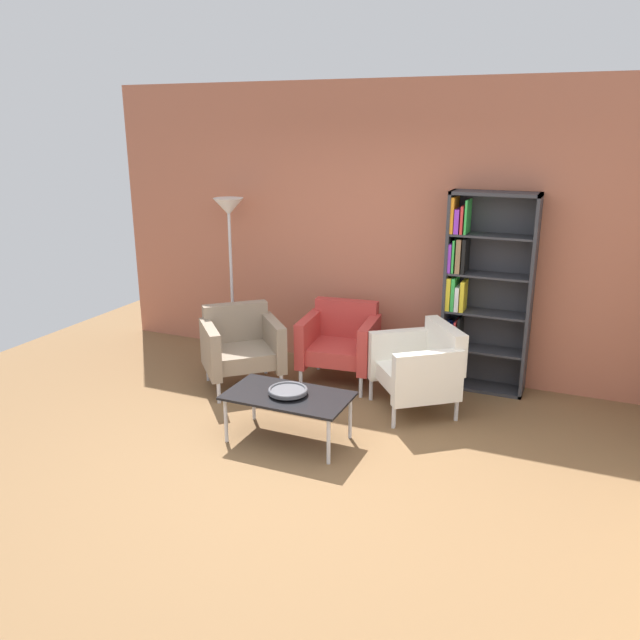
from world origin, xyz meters
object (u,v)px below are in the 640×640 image
(armchair_spare_guest, at_px, (341,341))
(armchair_by_bookshelf, at_px, (421,366))
(coffee_table_low, at_px, (288,398))
(bookshelf_tall, at_px, (479,294))
(decorative_bowl, at_px, (288,391))
(armchair_near_window, at_px, (241,345))
(floor_lamp_torchiere, at_px, (229,226))

(armchair_spare_guest, xyz_separation_m, armchair_by_bookshelf, (0.91, -0.36, 0.00))
(coffee_table_low, bearing_deg, armchair_by_bookshelf, 50.62)
(bookshelf_tall, relative_size, decorative_bowl, 5.94)
(coffee_table_low, relative_size, armchair_near_window, 1.05)
(armchair_spare_guest, distance_m, floor_lamp_torchiere, 1.73)
(armchair_by_bookshelf, distance_m, floor_lamp_torchiere, 2.57)
(decorative_bowl, distance_m, floor_lamp_torchiere, 2.38)
(decorative_bowl, bearing_deg, floor_lamp_torchiere, 132.47)
(decorative_bowl, distance_m, armchair_near_window, 1.27)
(bookshelf_tall, bearing_deg, armchair_by_bookshelf, -115.03)
(armchair_by_bookshelf, relative_size, armchair_near_window, 1.00)
(coffee_table_low, height_order, floor_lamp_torchiere, floor_lamp_torchiere)
(decorative_bowl, relative_size, armchair_near_window, 0.34)
(decorative_bowl, relative_size, armchair_spare_guest, 0.41)
(armchair_spare_guest, bearing_deg, armchair_by_bookshelf, -27.73)
(bookshelf_tall, height_order, floor_lamp_torchiere, bookshelf_tall)
(coffee_table_low, xyz_separation_m, armchair_by_bookshelf, (0.82, 1.00, 0.05))
(armchair_by_bookshelf, bearing_deg, decorative_bowl, -77.17)
(armchair_by_bookshelf, bearing_deg, floor_lamp_torchiere, -142.25)
(bookshelf_tall, height_order, armchair_spare_guest, bookshelf_tall)
(armchair_by_bookshelf, xyz_separation_m, armchair_near_window, (-1.75, -0.14, 0.00))
(decorative_bowl, bearing_deg, coffee_table_low, 0.00)
(decorative_bowl, bearing_deg, bookshelf_tall, 56.15)
(armchair_near_window, bearing_deg, floor_lamp_torchiere, 83.05)
(floor_lamp_torchiere, bearing_deg, armchair_near_window, -54.32)
(floor_lamp_torchiere, bearing_deg, armchair_by_bookshelf, -14.47)
(decorative_bowl, bearing_deg, armchair_by_bookshelf, 50.62)
(armchair_by_bookshelf, xyz_separation_m, floor_lamp_torchiere, (-2.28, 0.59, 1.03))
(floor_lamp_torchiere, bearing_deg, coffee_table_low, -47.53)
(coffee_table_low, relative_size, floor_lamp_torchiere, 0.57)
(bookshelf_tall, bearing_deg, floor_lamp_torchiere, -176.72)
(armchair_spare_guest, bearing_deg, coffee_table_low, -92.52)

